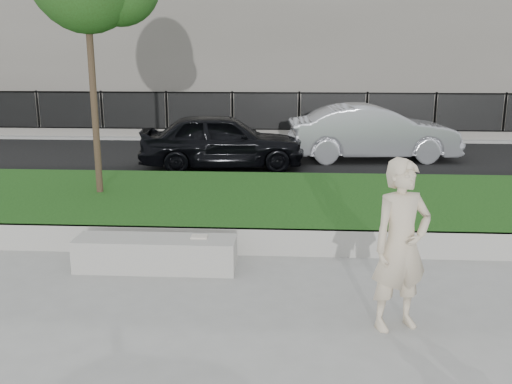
# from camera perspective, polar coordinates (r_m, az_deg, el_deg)

# --- Properties ---
(ground) EXTENTS (90.00, 90.00, 0.00)m
(ground) POSITION_cam_1_polar(r_m,az_deg,el_deg) (7.55, -7.00, -8.85)
(ground) COLOR gray
(ground) RESTS_ON ground
(grass_bank) EXTENTS (34.00, 4.00, 0.40)m
(grass_bank) POSITION_cam_1_polar(r_m,az_deg,el_deg) (10.29, -4.05, -1.36)
(grass_bank) COLOR black
(grass_bank) RESTS_ON ground
(grass_kerb) EXTENTS (34.00, 0.08, 0.40)m
(grass_kerb) POSITION_cam_1_polar(r_m,az_deg,el_deg) (8.43, -5.78, -4.87)
(grass_kerb) COLOR #A4A29A
(grass_kerb) RESTS_ON ground
(street) EXTENTS (34.00, 7.00, 0.04)m
(street) POSITION_cam_1_polar(r_m,az_deg,el_deg) (15.66, -1.44, 3.32)
(street) COLOR black
(street) RESTS_ON ground
(far_pavement) EXTENTS (34.00, 3.00, 0.12)m
(far_pavement) POSITION_cam_1_polar(r_m,az_deg,el_deg) (20.08, -0.35, 5.80)
(far_pavement) COLOR gray
(far_pavement) RESTS_ON ground
(iron_fence) EXTENTS (32.00, 0.30, 1.50)m
(iron_fence) POSITION_cam_1_polar(r_m,az_deg,el_deg) (19.03, -0.55, 6.81)
(iron_fence) COLOR slate
(iron_fence) RESTS_ON far_pavement
(building_facade) EXTENTS (34.00, 10.00, 10.00)m
(building_facade) POSITION_cam_1_polar(r_m,az_deg,el_deg) (26.95, 0.68, 18.41)
(building_facade) COLOR slate
(building_facade) RESTS_ON ground
(stone_bench) EXTENTS (2.18, 0.55, 0.45)m
(stone_bench) POSITION_cam_1_polar(r_m,az_deg,el_deg) (7.93, -9.98, -6.09)
(stone_bench) COLOR #A4A29A
(stone_bench) RESTS_ON ground
(man) EXTENTS (0.80, 0.68, 1.85)m
(man) POSITION_cam_1_polar(r_m,az_deg,el_deg) (6.18, 14.29, -5.21)
(man) COLOR beige
(man) RESTS_ON ground
(book) EXTENTS (0.22, 0.16, 0.02)m
(book) POSITION_cam_1_polar(r_m,az_deg,el_deg) (7.79, -5.69, -4.46)
(book) COLOR beige
(book) RESTS_ON stone_bench
(car_dark) EXTENTS (4.23, 2.09, 1.39)m
(car_dark) POSITION_cam_1_polar(r_m,az_deg,el_deg) (14.28, -3.39, 5.17)
(car_dark) COLOR black
(car_dark) RESTS_ON street
(car_silver) EXTENTS (4.60, 1.97, 1.48)m
(car_silver) POSITION_cam_1_polar(r_m,az_deg,el_deg) (15.68, 11.60, 5.86)
(car_silver) COLOR #9D9FA6
(car_silver) RESTS_ON street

